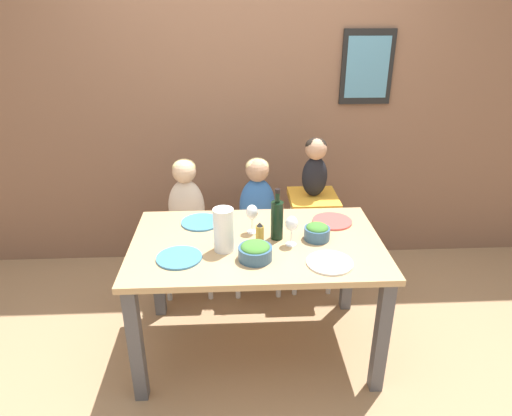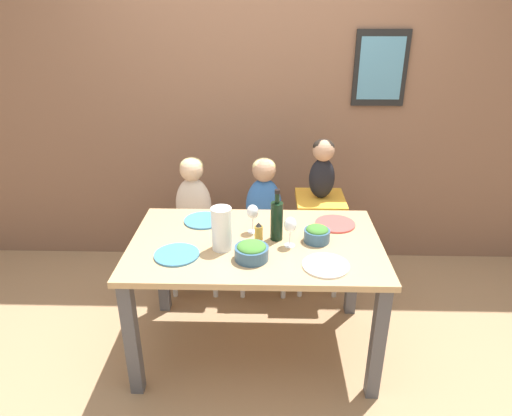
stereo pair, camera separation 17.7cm
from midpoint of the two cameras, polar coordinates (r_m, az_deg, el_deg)
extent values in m
plane|color=#9E7A56|center=(3.04, 1.71, -16.84)|extent=(14.00, 14.00, 0.00)
cube|color=brown|center=(3.54, 1.95, 13.78)|extent=(10.00, 0.06, 2.70)
cube|color=black|center=(3.58, 16.73, 16.36)|extent=(0.38, 0.02, 0.53)
cube|color=teal|center=(3.56, 16.79, 16.32)|extent=(0.31, 0.00, 0.44)
cube|color=tan|center=(2.61, 1.91, -4.57)|extent=(1.43, 0.87, 0.03)
cube|color=#4C4C51|center=(2.59, -13.33, -15.68)|extent=(0.07, 0.07, 0.72)
cube|color=#4C4C51|center=(2.61, 16.93, -15.90)|extent=(0.07, 0.07, 0.72)
cube|color=#4C4C51|center=(3.19, -10.14, -7.02)|extent=(0.07, 0.07, 0.72)
cube|color=#4C4C51|center=(3.20, 13.66, -7.24)|extent=(0.07, 0.07, 0.72)
cylinder|color=silver|center=(3.38, -8.77, -7.90)|extent=(0.04, 0.04, 0.42)
cylinder|color=silver|center=(3.35, -3.66, -8.05)|extent=(0.04, 0.04, 0.42)
cylinder|color=silver|center=(3.64, -8.00, -5.38)|extent=(0.04, 0.04, 0.42)
cylinder|color=silver|center=(3.60, -3.26, -5.49)|extent=(0.04, 0.04, 0.42)
cube|color=silver|center=(3.37, -6.10, -3.25)|extent=(0.40, 0.44, 0.05)
cylinder|color=silver|center=(3.33, -0.17, -8.11)|extent=(0.04, 0.04, 0.42)
cylinder|color=silver|center=(3.34, 5.02, -8.15)|extent=(0.04, 0.04, 0.42)
cylinder|color=silver|center=(3.59, -0.04, -5.54)|extent=(0.04, 0.04, 0.42)
cylinder|color=silver|center=(3.60, 4.76, -5.58)|extent=(0.04, 0.04, 0.42)
cube|color=silver|center=(3.35, 2.46, -3.37)|extent=(0.40, 0.44, 0.05)
cylinder|color=silver|center=(3.30, 7.23, -5.93)|extent=(0.04, 0.04, 0.69)
cylinder|color=silver|center=(3.33, 11.61, -5.91)|extent=(0.04, 0.04, 0.69)
cylinder|color=silver|center=(3.52, 6.86, -3.83)|extent=(0.04, 0.04, 0.69)
cylinder|color=silver|center=(3.55, 10.96, -3.84)|extent=(0.04, 0.04, 0.69)
cube|color=gold|center=(3.26, 9.59, 0.86)|extent=(0.34, 0.37, 0.05)
ellipsoid|color=beige|center=(3.27, -6.27, 0.34)|extent=(0.25, 0.16, 0.41)
sphere|color=#D6AD89|center=(3.17, -6.49, 4.77)|extent=(0.16, 0.16, 0.16)
ellipsoid|color=#DBC684|center=(3.17, -6.49, 5.25)|extent=(0.16, 0.16, 0.11)
ellipsoid|color=#3366B2|center=(3.24, 2.54, 0.25)|extent=(0.25, 0.16, 0.41)
sphere|color=tan|center=(3.14, 2.63, 4.72)|extent=(0.16, 0.16, 0.16)
ellipsoid|color=#DBC684|center=(3.14, 2.63, 5.20)|extent=(0.16, 0.16, 0.11)
ellipsoid|color=black|center=(3.20, 9.81, 3.65)|extent=(0.18, 0.11, 0.29)
sphere|color=tan|center=(3.13, 10.07, 7.08)|extent=(0.15, 0.15, 0.15)
ellipsoid|color=black|center=(3.13, 10.07, 7.51)|extent=(0.14, 0.14, 0.10)
cylinder|color=black|center=(2.59, 4.56, -1.69)|extent=(0.07, 0.07, 0.23)
cylinder|color=black|center=(2.52, 4.68, 1.41)|extent=(0.03, 0.03, 0.08)
cylinder|color=black|center=(2.51, 4.70, 2.03)|extent=(0.03, 0.03, 0.02)
cylinder|color=white|center=(2.47, -2.27, -2.63)|extent=(0.11, 0.11, 0.25)
cylinder|color=white|center=(2.57, 6.20, -4.72)|extent=(0.06, 0.06, 0.00)
cylinder|color=white|center=(2.55, 6.24, -3.85)|extent=(0.01, 0.01, 0.08)
ellipsoid|color=white|center=(2.51, 6.33, -2.13)|extent=(0.07, 0.07, 0.09)
cylinder|color=white|center=(2.70, 1.46, -3.01)|extent=(0.06, 0.06, 0.00)
cylinder|color=white|center=(2.68, 1.47, -2.18)|extent=(0.01, 0.01, 0.08)
ellipsoid|color=white|center=(2.65, 1.49, -0.52)|extent=(0.07, 0.07, 0.09)
cylinder|color=#335675|center=(2.42, 1.55, -5.68)|extent=(0.18, 0.18, 0.07)
ellipsoid|color=#3D752D|center=(2.40, 1.56, -4.94)|extent=(0.15, 0.15, 0.05)
cylinder|color=#335675|center=(2.62, 9.54, -3.44)|extent=(0.15, 0.15, 0.07)
ellipsoid|color=#3D752D|center=(2.61, 9.59, -2.75)|extent=(0.13, 0.13, 0.05)
cylinder|color=teal|center=(2.48, -7.87, -5.84)|extent=(0.24, 0.24, 0.01)
cylinder|color=teal|center=(2.84, -4.79, -1.59)|extent=(0.24, 0.24, 0.01)
cylinder|color=#D14C47|center=(2.85, 11.63, -1.98)|extent=(0.24, 0.24, 0.01)
cylinder|color=silver|center=(2.41, 10.83, -7.12)|extent=(0.24, 0.24, 0.01)
cylinder|color=#BC8E33|center=(2.56, 2.31, -3.40)|extent=(0.05, 0.05, 0.11)
cone|color=black|center=(2.53, 2.33, -2.10)|extent=(0.04, 0.04, 0.02)
camera|label=1|loc=(0.09, -88.04, 0.89)|focal=32.00mm
camera|label=2|loc=(0.09, 91.96, -0.89)|focal=32.00mm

